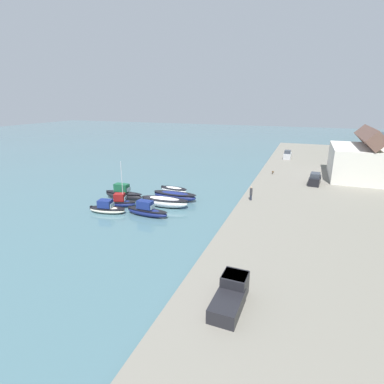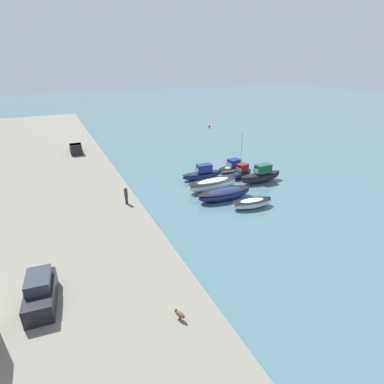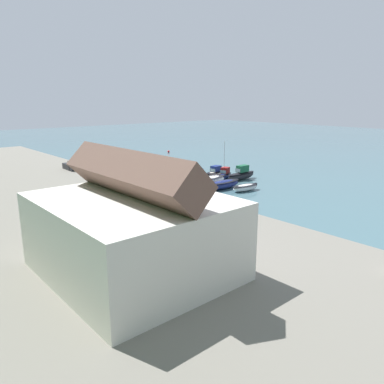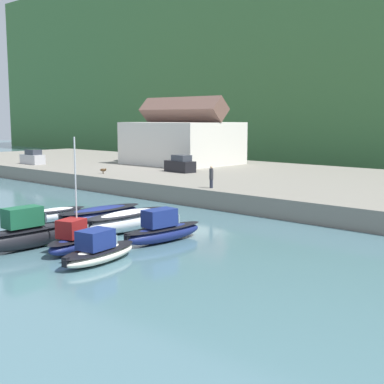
% 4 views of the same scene
% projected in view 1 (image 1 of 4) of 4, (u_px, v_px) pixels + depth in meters
% --- Properties ---
extents(ground_plane, '(320.00, 320.00, 0.00)m').
position_uv_depth(ground_plane, '(156.00, 204.00, 49.45)').
color(ground_plane, '#476B75').
extents(quay_promenade, '(138.79, 31.36, 1.77)m').
position_uv_depth(quay_promenade, '(355.00, 224.00, 39.21)').
color(quay_promenade, gray).
rests_on(quay_promenade, ground_plane).
extents(harbor_clubhouse, '(15.01, 12.34, 9.82)m').
position_uv_depth(harbor_clubhouse, '(366.00, 161.00, 57.42)').
color(harbor_clubhouse, silver).
rests_on(harbor_clubhouse, quay_promenade).
extents(moored_boat_0, '(2.48, 5.51, 1.16)m').
position_uv_depth(moored_boat_0, '(174.00, 190.00, 54.92)').
color(moored_boat_0, white).
rests_on(moored_boat_0, ground_plane).
extents(moored_boat_1, '(2.51, 7.87, 1.47)m').
position_uv_depth(moored_boat_1, '(175.00, 196.00, 51.01)').
color(moored_boat_1, navy).
rests_on(moored_boat_1, ground_plane).
extents(moored_boat_2, '(2.76, 8.02, 1.61)m').
position_uv_depth(moored_boat_2, '(164.00, 202.00, 47.85)').
color(moored_boat_2, white).
rests_on(moored_boat_2, ground_plane).
extents(moored_boat_3, '(2.11, 6.82, 2.33)m').
position_uv_depth(moored_boat_3, '(147.00, 211.00, 44.07)').
color(moored_boat_3, navy).
rests_on(moored_boat_3, ground_plane).
extents(moored_boat_4, '(1.82, 7.09, 2.80)m').
position_uv_depth(moored_boat_4, '(124.00, 194.00, 51.10)').
color(moored_boat_4, black).
rests_on(moored_boat_4, ground_plane).
extents(moored_boat_5, '(3.20, 5.04, 7.35)m').
position_uv_depth(moored_boat_5, '(121.00, 202.00, 47.96)').
color(moored_boat_5, navy).
rests_on(moored_boat_5, ground_plane).
extents(moored_boat_6, '(2.94, 6.01, 2.03)m').
position_uv_depth(moored_boat_6, '(107.00, 208.00, 45.34)').
color(moored_boat_6, white).
rests_on(moored_boat_6, ground_plane).
extents(parked_car_0, '(4.36, 2.22, 2.16)m').
position_uv_depth(parked_car_0, '(315.00, 179.00, 53.94)').
color(parked_car_0, black).
rests_on(parked_car_0, quay_promenade).
extents(parked_car_1, '(4.21, 1.82, 2.16)m').
position_uv_depth(parked_car_1, '(287.00, 155.00, 77.61)').
color(parked_car_1, '#B7B7BC').
rests_on(parked_car_1, quay_promenade).
extents(pickup_truck_0, '(4.78, 2.11, 1.90)m').
position_uv_depth(pickup_truck_0, '(231.00, 294.00, 22.40)').
color(pickup_truck_0, black).
rests_on(pickup_truck_0, quay_promenade).
extents(person_on_quay, '(0.40, 0.40, 2.14)m').
position_uv_depth(person_on_quay, '(251.00, 193.00, 45.40)').
color(person_on_quay, '#232838').
rests_on(person_on_quay, quay_promenade).
extents(dog_on_quay, '(0.87, 0.59, 0.68)m').
position_uv_depth(dog_on_quay, '(273.00, 172.00, 61.58)').
color(dog_on_quay, brown).
rests_on(dog_on_quay, quay_promenade).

